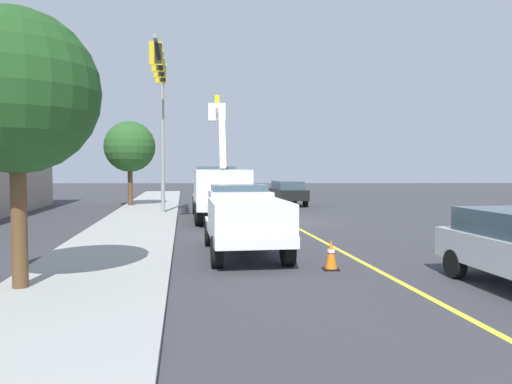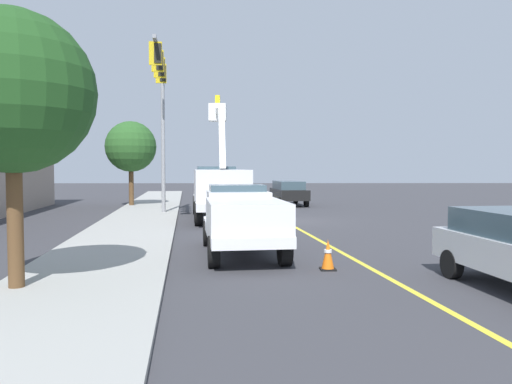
{
  "view_description": "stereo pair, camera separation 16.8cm",
  "coord_description": "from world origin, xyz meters",
  "px_view_note": "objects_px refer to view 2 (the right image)",
  "views": [
    {
      "loc": [
        -24.12,
        1.86,
        2.61
      ],
      "look_at": [
        0.62,
        1.37,
        1.4
      ],
      "focal_mm": 34.71,
      "sensor_mm": 36.0,
      "label": 1
    },
    {
      "loc": [
        -24.12,
        1.69,
        2.61
      ],
      "look_at": [
        0.62,
        1.37,
        1.4
      ],
      "focal_mm": 34.71,
      "sensor_mm": 36.0,
      "label": 2
    }
  ],
  "objects_px": {
    "service_pickup_truck": "(242,218)",
    "traffic_cone_mid_front": "(275,220)",
    "traffic_cone_leading": "(328,255)",
    "utility_bucket_truck": "(219,188)",
    "traffic_cone_mid_rear": "(243,204)",
    "passing_minivan": "(289,191)",
    "traffic_signal_mast": "(161,94)"
  },
  "relations": [
    {
      "from": "traffic_cone_leading",
      "to": "traffic_signal_mast",
      "type": "relative_size",
      "value": 0.09
    },
    {
      "from": "traffic_cone_mid_front",
      "to": "traffic_cone_mid_rear",
      "type": "distance_m",
      "value": 8.7
    },
    {
      "from": "traffic_signal_mast",
      "to": "passing_minivan",
      "type": "bearing_deg",
      "value": -39.45
    },
    {
      "from": "traffic_cone_mid_front",
      "to": "traffic_cone_mid_rear",
      "type": "bearing_deg",
      "value": 9.95
    },
    {
      "from": "utility_bucket_truck",
      "to": "traffic_cone_leading",
      "type": "bearing_deg",
      "value": -164.38
    },
    {
      "from": "passing_minivan",
      "to": "traffic_cone_mid_rear",
      "type": "relative_size",
      "value": 5.62
    },
    {
      "from": "passing_minivan",
      "to": "traffic_signal_mast",
      "type": "bearing_deg",
      "value": 140.55
    },
    {
      "from": "utility_bucket_truck",
      "to": "passing_minivan",
      "type": "xyz_separation_m",
      "value": [
        9.15,
        -4.29,
        -0.63
      ]
    },
    {
      "from": "service_pickup_truck",
      "to": "traffic_cone_mid_rear",
      "type": "bearing_deg",
      "value": 0.66
    },
    {
      "from": "passing_minivan",
      "to": "traffic_cone_leading",
      "type": "relative_size",
      "value": 6.37
    },
    {
      "from": "service_pickup_truck",
      "to": "traffic_cone_leading",
      "type": "distance_m",
      "value": 3.23
    },
    {
      "from": "passing_minivan",
      "to": "traffic_cone_mid_front",
      "type": "bearing_deg",
      "value": 173.06
    },
    {
      "from": "traffic_cone_leading",
      "to": "traffic_signal_mast",
      "type": "height_order",
      "value": "traffic_signal_mast"
    },
    {
      "from": "passing_minivan",
      "to": "traffic_cone_mid_rear",
      "type": "xyz_separation_m",
      "value": [
        -4.8,
        3.13,
        -0.53
      ]
    },
    {
      "from": "traffic_cone_mid_rear",
      "to": "passing_minivan",
      "type": "bearing_deg",
      "value": -33.1
    },
    {
      "from": "traffic_cone_mid_rear",
      "to": "service_pickup_truck",
      "type": "bearing_deg",
      "value": -179.34
    },
    {
      "from": "service_pickup_truck",
      "to": "traffic_cone_mid_rear",
      "type": "distance_m",
      "value": 14.9
    },
    {
      "from": "utility_bucket_truck",
      "to": "traffic_cone_mid_front",
      "type": "distance_m",
      "value": 5.14
    },
    {
      "from": "passing_minivan",
      "to": "traffic_cone_mid_rear",
      "type": "bearing_deg",
      "value": 146.9
    },
    {
      "from": "traffic_cone_leading",
      "to": "service_pickup_truck",
      "type": "bearing_deg",
      "value": 45.14
    },
    {
      "from": "traffic_cone_mid_front",
      "to": "traffic_cone_mid_rear",
      "type": "xyz_separation_m",
      "value": [
        8.57,
        1.5,
        0.08
      ]
    },
    {
      "from": "traffic_cone_mid_front",
      "to": "traffic_signal_mast",
      "type": "relative_size",
      "value": 0.08
    },
    {
      "from": "traffic_cone_leading",
      "to": "traffic_cone_mid_front",
      "type": "relative_size",
      "value": 1.08
    },
    {
      "from": "traffic_cone_leading",
      "to": "traffic_cone_mid_rear",
      "type": "distance_m",
      "value": 17.28
    },
    {
      "from": "service_pickup_truck",
      "to": "traffic_cone_mid_front",
      "type": "distance_m",
      "value": 6.5
    },
    {
      "from": "utility_bucket_truck",
      "to": "service_pickup_truck",
      "type": "height_order",
      "value": "utility_bucket_truck"
    },
    {
      "from": "service_pickup_truck",
      "to": "traffic_cone_mid_front",
      "type": "relative_size",
      "value": 7.97
    },
    {
      "from": "service_pickup_truck",
      "to": "utility_bucket_truck",
      "type": "bearing_deg",
      "value": 7.22
    },
    {
      "from": "passing_minivan",
      "to": "traffic_cone_mid_front",
      "type": "height_order",
      "value": "passing_minivan"
    },
    {
      "from": "service_pickup_truck",
      "to": "traffic_signal_mast",
      "type": "relative_size",
      "value": 0.66
    },
    {
      "from": "traffic_cone_mid_rear",
      "to": "traffic_signal_mast",
      "type": "relative_size",
      "value": 0.1
    },
    {
      "from": "traffic_cone_mid_rear",
      "to": "traffic_signal_mast",
      "type": "height_order",
      "value": "traffic_signal_mast"
    }
  ]
}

